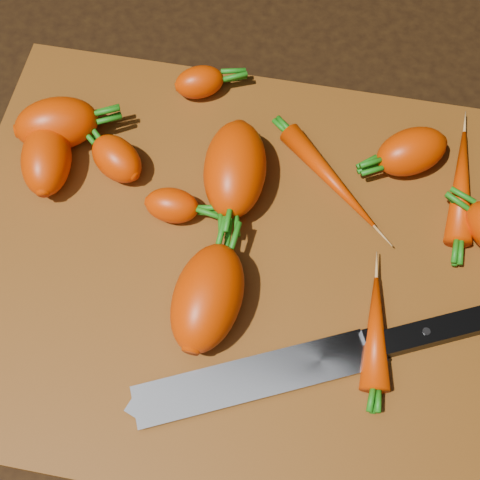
# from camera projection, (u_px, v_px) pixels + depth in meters

# --- Properties ---
(ground) EXTENTS (2.00, 2.00, 0.01)m
(ground) POSITION_uv_depth(u_px,v_px,m) (238.00, 267.00, 0.59)
(ground) COLOR black
(cutting_board) EXTENTS (0.50, 0.40, 0.01)m
(cutting_board) POSITION_uv_depth(u_px,v_px,m) (238.00, 262.00, 0.58)
(cutting_board) COLOR brown
(cutting_board) RESTS_ON ground
(carrot_0) EXTENTS (0.09, 0.07, 0.05)m
(carrot_0) POSITION_uv_depth(u_px,v_px,m) (57.00, 124.00, 0.61)
(carrot_0) COLOR #D33400
(carrot_0) RESTS_ON cutting_board
(carrot_1) EXTENTS (0.07, 0.06, 0.04)m
(carrot_1) POSITION_uv_depth(u_px,v_px,m) (117.00, 159.00, 0.60)
(carrot_1) COLOR #D33400
(carrot_1) RESTS_ON cutting_board
(carrot_2) EXTENTS (0.06, 0.10, 0.06)m
(carrot_2) POSITION_uv_depth(u_px,v_px,m) (235.00, 169.00, 0.59)
(carrot_2) COLOR #D33400
(carrot_2) RESTS_ON cutting_board
(carrot_3) EXTENTS (0.06, 0.10, 0.06)m
(carrot_3) POSITION_uv_depth(u_px,v_px,m) (208.00, 297.00, 0.53)
(carrot_3) COLOR #D33400
(carrot_3) RESTS_ON cutting_board
(carrot_4) EXTENTS (0.08, 0.07, 0.04)m
(carrot_4) POSITION_uv_depth(u_px,v_px,m) (411.00, 151.00, 0.60)
(carrot_4) COLOR #D33400
(carrot_4) RESTS_ON cutting_board
(carrot_5) EXTENTS (0.06, 0.05, 0.03)m
(carrot_5) POSITION_uv_depth(u_px,v_px,m) (199.00, 82.00, 0.64)
(carrot_5) COLOR #D33400
(carrot_5) RESTS_ON cutting_board
(carrot_7) EXTENTS (0.03, 0.12, 0.02)m
(carrot_7) POSITION_uv_depth(u_px,v_px,m) (461.00, 185.00, 0.60)
(carrot_7) COLOR #D33400
(carrot_7) RESTS_ON cutting_board
(carrot_8) EXTENTS (0.10, 0.10, 0.02)m
(carrot_8) POSITION_uv_depth(u_px,v_px,m) (330.00, 177.00, 0.60)
(carrot_8) COLOR #D33400
(carrot_8) RESTS_ON cutting_board
(carrot_9) EXTENTS (0.03, 0.10, 0.02)m
(carrot_9) POSITION_uv_depth(u_px,v_px,m) (375.00, 332.00, 0.54)
(carrot_9) COLOR #D33400
(carrot_9) RESTS_ON cutting_board
(carrot_10) EXTENTS (0.05, 0.03, 0.03)m
(carrot_10) POSITION_uv_depth(u_px,v_px,m) (172.00, 205.00, 0.58)
(carrot_10) COLOR #D33400
(carrot_10) RESTS_ON cutting_board
(carrot_11) EXTENTS (0.06, 0.08, 0.04)m
(carrot_11) POSITION_uv_depth(u_px,v_px,m) (46.00, 158.00, 0.60)
(carrot_11) COLOR #D33400
(carrot_11) RESTS_ON cutting_board
(knife) EXTENTS (0.29, 0.15, 0.02)m
(knife) POSITION_uv_depth(u_px,v_px,m) (275.00, 372.00, 0.53)
(knife) COLOR gray
(knife) RESTS_ON cutting_board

